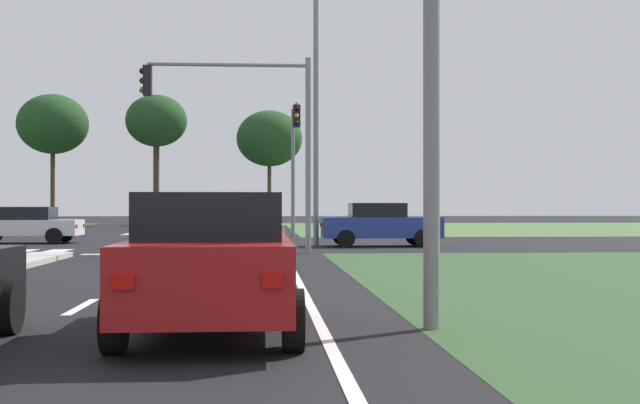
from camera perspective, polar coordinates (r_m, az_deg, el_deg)
The scene contains 21 objects.
ground_plane at distance 33.82m, azimuth -14.42°, elevation -2.80°, with size 200.00×200.00×0.00m, color black.
grass_verge_far_right at distance 60.90m, azimuth 14.60°, elevation -1.69°, with size 35.00×35.00×0.01m, color #476B38.
median_island_far at distance 58.56m, azimuth -9.96°, elevation -1.69°, with size 1.20×36.00×0.14m, color #ADA89E.
lane_dash_second at distance 12.85m, azimuth -15.87°, elevation -6.84°, with size 0.14×2.00×0.01m, color silver.
lane_dash_third at distance 18.74m, azimuth -12.06°, elevation -4.79°, with size 0.14×2.00×0.01m, color silver.
lane_dash_fourth at distance 24.68m, azimuth -10.09°, elevation -3.71°, with size 0.14×2.00×0.01m, color silver.
edge_line_right at distance 15.31m, azimuth -1.26°, elevation -5.80°, with size 0.14×24.00×0.01m, color silver.
stop_bar_near at distance 26.37m, azimuth -9.04°, elevation -3.50°, with size 6.40×0.50×0.01m, color silver.
crosswalk_bar_fifth at distance 29.16m, azimuth -19.76°, elevation -3.18°, with size 0.70×2.80×0.01m, color silver.
crosswalk_bar_sixth at distance 28.87m, azimuth -17.56°, elevation -3.21°, with size 0.70×2.80×0.01m, color silver.
car_blue_near at distance 31.33m, azimuth 4.11°, elevation -1.51°, with size 4.41×2.02×1.61m.
car_beige_second at distance 66.28m, azimuth -11.33°, elevation -0.89°, with size 2.05×4.23×1.58m.
car_red_third at distance 9.83m, azimuth -7.32°, elevation -4.07°, with size 2.00×4.20×1.62m.
car_white_fifth at distance 35.87m, azimuth -19.38°, elevation -1.45°, with size 4.50×2.08×1.46m.
car_silver_sixth at distance 21.33m, azimuth -5.06°, elevation -2.11°, with size 2.08×4.38×1.57m.
traffic_signal_near_right at distance 26.78m, azimuth -4.84°, elevation 5.72°, with size 5.40×0.32×6.20m.
traffic_signal_far_right at distance 38.40m, azimuth -1.76°, elevation 3.70°, with size 0.32×4.50×6.10m.
street_lamp_second at distance 31.89m, azimuth 0.07°, elevation 7.32°, with size 2.37×1.32×10.27m.
treeline_second at distance 68.63m, azimuth -17.64°, elevation 5.03°, with size 5.44×5.44×10.19m.
treeline_third at distance 67.35m, azimuth -11.02°, elevation 5.36°, with size 4.78×4.78×10.24m.
treeline_fourth at distance 64.17m, azimuth -3.45°, elevation 4.30°, with size 5.00×5.00×8.79m.
Camera 1 is at (6.14, -3.23, 1.47)m, focal length 47.26 mm.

